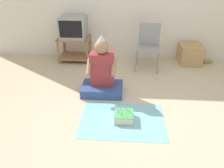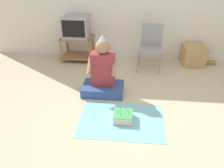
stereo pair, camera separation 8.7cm
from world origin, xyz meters
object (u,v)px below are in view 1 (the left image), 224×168
tv (73,27)px  folding_chair (149,44)px  cardboard_box_stack (190,54)px  book_pile (207,61)px  person_seated (102,75)px  birthday_cake (124,116)px

tv → folding_chair: (1.49, -0.31, -0.21)m
cardboard_box_stack → book_pile: (0.39, 0.04, -0.17)m
folding_chair → person_seated: person_seated is taller
tv → book_pile: (2.76, 0.02, -0.67)m
person_seated → birthday_cake: person_seated is taller
tv → folding_chair: size_ratio=0.59×
cardboard_box_stack → book_pile: bearing=6.1°
cardboard_box_stack → person_seated: person_seated is taller
tv → book_pile: 2.84m
folding_chair → birthday_cake: 1.80m
tv → cardboard_box_stack: bearing=-0.4°
folding_chair → person_seated: 1.28m
tv → folding_chair: tv is taller
cardboard_box_stack → birthday_cake: size_ratio=1.83×
person_seated → folding_chair: bearing=52.3°
cardboard_box_stack → person_seated: bearing=-142.2°
folding_chair → book_pile: (1.27, 0.33, -0.46)m
folding_chair → book_pile: bearing=14.5°
person_seated → birthday_cake: size_ratio=3.75×
folding_chair → birthday_cake: size_ratio=3.46×
book_pile → birthday_cake: birthday_cake is taller
folding_chair → birthday_cake: folding_chair is taller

